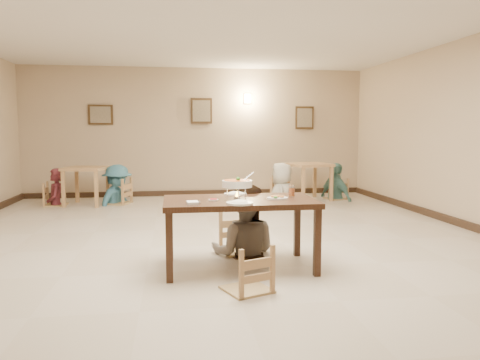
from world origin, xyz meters
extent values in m
plane|color=#BDAE9E|center=(0.00, 0.00, 0.00)|extent=(10.00, 10.00, 0.00)
plane|color=silver|center=(0.00, 0.00, 3.00)|extent=(10.00, 10.00, 0.00)
plane|color=tan|center=(0.00, 5.00, 1.50)|extent=(10.00, 0.00, 10.00)
plane|color=tan|center=(0.00, -5.00, 1.50)|extent=(10.00, 0.00, 10.00)
cube|color=black|center=(0.00, 4.97, 0.06)|extent=(8.00, 0.06, 0.12)
cube|color=#372514|center=(-2.20, 4.96, 1.90)|extent=(0.55, 0.03, 0.45)
cube|color=gray|center=(-2.20, 4.94, 1.90)|extent=(0.45, 0.01, 0.37)
cube|color=#372514|center=(0.10, 4.96, 2.00)|extent=(0.50, 0.03, 0.60)
cube|color=gray|center=(0.10, 4.94, 2.00)|extent=(0.41, 0.01, 0.49)
cube|color=#372514|center=(2.60, 4.96, 1.85)|extent=(0.45, 0.03, 0.55)
cube|color=gray|center=(2.60, 4.94, 1.85)|extent=(0.37, 0.01, 0.45)
cube|color=#FFD88C|center=(1.20, 4.96, 2.30)|extent=(0.16, 0.05, 0.22)
cube|color=#372014|center=(0.14, -1.06, 0.75)|extent=(1.67, 0.94, 0.06)
cube|color=#372014|center=(-0.64, -1.47, 0.36)|extent=(0.07, 0.07, 0.72)
cube|color=#372014|center=(0.91, -1.47, 0.36)|extent=(0.07, 0.07, 0.72)
cube|color=#372014|center=(-0.63, -0.65, 0.36)|extent=(0.07, 0.07, 0.72)
cube|color=#372014|center=(0.91, -0.66, 0.36)|extent=(0.07, 0.07, 0.72)
cube|color=tan|center=(0.23, -0.38, 0.42)|extent=(0.43, 0.43, 0.05)
cube|color=tan|center=(0.10, -1.82, 0.40)|extent=(0.41, 0.41, 0.04)
imported|color=gray|center=(0.28, -0.48, 0.88)|extent=(0.99, 0.85, 1.76)
torus|color=silver|center=(0.11, -1.10, 0.92)|extent=(0.26, 0.26, 0.01)
cylinder|color=silver|center=(0.11, -1.10, 0.80)|extent=(0.07, 0.07, 0.04)
cone|color=#FFA526|center=(0.11, -1.10, 0.85)|extent=(0.04, 0.04, 0.06)
cylinder|color=white|center=(0.11, -1.10, 0.96)|extent=(0.33, 0.33, 0.07)
cylinder|color=#B64610|center=(0.11, -1.10, 0.99)|extent=(0.29, 0.29, 0.02)
sphere|color=#2D7223|center=(0.12, -1.11, 1.01)|extent=(0.05, 0.05, 0.05)
cylinder|color=silver|center=(0.23, -1.03, 1.02)|extent=(0.15, 0.09, 0.10)
cylinder|color=silver|center=(0.21, -1.04, 0.85)|extent=(0.01, 0.01, 0.15)
cylinder|color=silver|center=(0.00, -1.04, 0.85)|extent=(0.01, 0.01, 0.15)
cylinder|color=silver|center=(0.11, -1.21, 0.85)|extent=(0.01, 0.01, 0.15)
cylinder|color=white|center=(0.14, -0.72, 0.79)|extent=(0.27, 0.27, 0.02)
ellipsoid|color=white|center=(0.14, -0.72, 0.80)|extent=(0.18, 0.15, 0.06)
cylinder|color=white|center=(0.09, -1.42, 0.79)|extent=(0.28, 0.28, 0.02)
ellipsoid|color=white|center=(0.09, -1.42, 0.80)|extent=(0.18, 0.15, 0.06)
cylinder|color=white|center=(0.55, -1.12, 0.79)|extent=(0.23, 0.23, 0.02)
sphere|color=#2D7223|center=(0.52, -1.19, 0.81)|extent=(0.04, 0.04, 0.04)
cylinder|color=white|center=(-0.16, -1.15, 0.79)|extent=(0.11, 0.11, 0.02)
cylinder|color=#9F0F17|center=(-0.16, -1.15, 0.80)|extent=(0.08, 0.08, 0.01)
cube|color=white|center=(-0.39, -1.34, 0.79)|extent=(0.12, 0.16, 0.03)
cube|color=silver|center=(-0.34, -1.27, 0.79)|extent=(0.02, 0.16, 0.01)
cube|color=silver|center=(-0.32, -1.27, 0.79)|extent=(0.02, 0.16, 0.01)
cylinder|color=white|center=(0.76, -0.96, 0.85)|extent=(0.07, 0.07, 0.13)
cylinder|color=orange|center=(0.76, -0.96, 0.83)|extent=(0.06, 0.06, 0.10)
cube|color=tan|center=(-2.37, 3.83, 0.76)|extent=(0.94, 0.94, 0.06)
cube|color=tan|center=(-2.76, 3.56, 0.37)|extent=(0.07, 0.07, 0.73)
cube|color=tan|center=(-2.10, 3.43, 0.37)|extent=(0.07, 0.07, 0.73)
cube|color=tan|center=(-2.63, 4.22, 0.37)|extent=(0.07, 0.07, 0.73)
cube|color=tan|center=(-1.97, 4.09, 0.37)|extent=(0.07, 0.07, 0.73)
cube|color=tan|center=(2.42, 3.87, 0.79)|extent=(0.98, 0.98, 0.06)
cube|color=tan|center=(2.16, 3.45, 0.38)|extent=(0.07, 0.07, 0.76)
cube|color=tan|center=(2.84, 3.61, 0.38)|extent=(0.07, 0.07, 0.76)
cube|color=tan|center=(2.00, 4.13, 0.38)|extent=(0.07, 0.07, 0.76)
cube|color=tan|center=(2.67, 4.29, 0.38)|extent=(0.07, 0.07, 0.76)
cube|color=tan|center=(-2.98, 3.84, 0.42)|extent=(0.43, 0.43, 0.05)
cube|color=tan|center=(-1.75, 3.90, 0.47)|extent=(0.48, 0.48, 0.05)
cube|color=tan|center=(1.78, 3.84, 0.46)|extent=(0.47, 0.47, 0.05)
cube|color=tan|center=(3.05, 3.89, 0.41)|extent=(0.42, 0.42, 0.05)
imported|color=#5A212B|center=(-2.98, 3.84, 0.77)|extent=(0.45, 0.61, 1.54)
imported|color=teal|center=(-1.75, 3.90, 0.83)|extent=(1.06, 1.24, 1.66)
imported|color=silver|center=(1.78, 3.84, 0.84)|extent=(0.71, 0.92, 1.68)
imported|color=slate|center=(3.05, 3.89, 0.82)|extent=(0.73, 1.04, 1.64)
camera|label=1|loc=(-0.59, -6.14, 1.53)|focal=35.00mm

